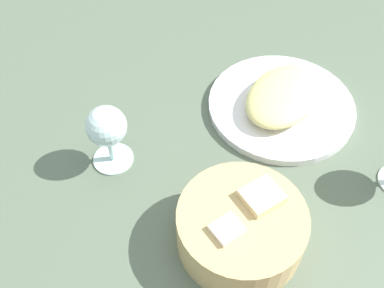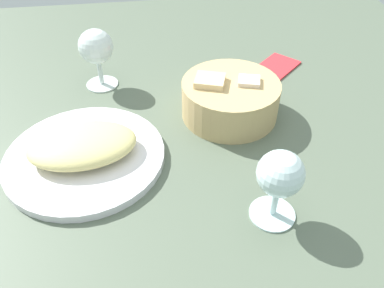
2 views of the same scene
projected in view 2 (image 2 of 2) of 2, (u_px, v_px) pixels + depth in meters
ground_plane at (171, 156)px, 66.71cm from camera, size 140.00×140.00×2.00cm
plate at (85, 156)px, 64.27cm from camera, size 26.32×26.32×1.40cm
omelette at (82, 144)px, 62.55cm from camera, size 18.13×12.62×3.85cm
lettuce_garnish at (43, 155)px, 62.14cm from camera, size 3.96×3.96×1.73cm
bread_basket at (229, 98)px, 71.82cm from camera, size 18.04×18.04×8.12cm
wine_glass_near at (280, 178)px, 50.89cm from camera, size 6.64×6.64×11.58cm
wine_glass_far at (96, 50)px, 76.82cm from camera, size 6.94×6.94×12.30cm
folded_napkin at (276, 66)px, 87.27cm from camera, size 12.82×12.62×0.80cm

